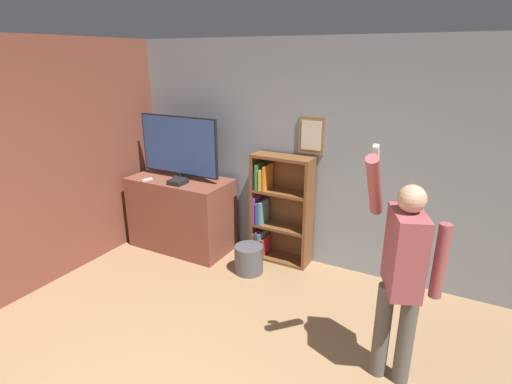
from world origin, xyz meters
name	(u,v)px	position (x,y,z in m)	size (l,w,h in m)	color
wall_back	(313,157)	(0.00, 3.17, 1.35)	(6.85, 0.09, 2.70)	gray
wall_side_brick	(57,162)	(-2.46, 1.57, 1.35)	(0.06, 4.74, 2.70)	brown
tv_ledge	(182,213)	(-1.65, 2.70, 0.48)	(1.34, 0.68, 0.97)	brown
television	(179,147)	(-1.65, 2.73, 1.39)	(1.15, 0.22, 0.81)	black
game_console	(178,182)	(-1.53, 2.52, 1.00)	(0.19, 0.21, 0.06)	black
remote_loose	(147,180)	(-1.98, 2.45, 0.98)	(0.07, 0.14, 0.02)	white
bookshelf	(277,210)	(-0.38, 2.99, 0.66)	(0.75, 0.28, 1.37)	brown
person	(402,269)	(1.30, 1.59, 1.00)	(0.57, 0.55, 1.95)	#56514C
waste_bin	(249,259)	(-0.52, 2.52, 0.17)	(0.34, 0.34, 0.34)	#4C4C51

